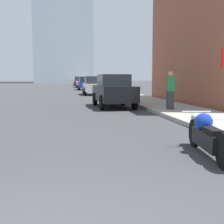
# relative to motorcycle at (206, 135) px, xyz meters

# --- Properties ---
(sidewalk) EXTENTS (2.61, 240.00, 0.15)m
(sidewalk) POSITION_rel_motorcycle_xyz_m (2.31, 36.91, -0.32)
(sidewalk) COLOR #9E998E
(sidewalk) RESTS_ON ground_plane
(motorcycle) EXTENTS (0.62, 2.33, 0.81)m
(motorcycle) POSITION_rel_motorcycle_xyz_m (0.00, 0.00, 0.00)
(motorcycle) COLOR black
(motorcycle) RESTS_ON ground_plane
(parked_car_black) EXTENTS (1.92, 4.37, 1.70)m
(parked_car_black) POSITION_rel_motorcycle_xyz_m (-0.27, 10.39, 0.47)
(parked_car_black) COLOR black
(parked_car_black) RESTS_ON ground_plane
(parked_car_white) EXTENTS (1.82, 4.45, 1.69)m
(parked_car_white) POSITION_rel_motorcycle_xyz_m (-0.27, 23.03, 0.45)
(parked_car_white) COLOR silver
(parked_car_white) RESTS_ON ground_plane
(parked_car_blue) EXTENTS (2.00, 4.35, 1.71)m
(parked_car_blue) POSITION_rel_motorcycle_xyz_m (-0.24, 35.44, 0.45)
(parked_car_blue) COLOR #1E3899
(parked_car_blue) RESTS_ON ground_plane
(parked_car_silver) EXTENTS (1.85, 4.49, 1.80)m
(parked_car_silver) POSITION_rel_motorcycle_xyz_m (-0.28, 46.45, 0.50)
(parked_car_silver) COLOR #BCBCC1
(parked_car_silver) RESTS_ON ground_plane
(parked_car_red) EXTENTS (2.01, 4.22, 1.89)m
(parked_car_red) POSITION_rel_motorcycle_xyz_m (-0.26, 59.58, 0.53)
(parked_car_red) COLOR red
(parked_car_red) RESTS_ON ground_plane
(pedestrian) EXTENTS (0.36, 0.23, 1.64)m
(pedestrian) POSITION_rel_motorcycle_xyz_m (1.80, 7.45, 0.59)
(pedestrian) COLOR #38383D
(pedestrian) RESTS_ON sidewalk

